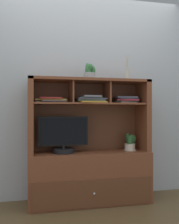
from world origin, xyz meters
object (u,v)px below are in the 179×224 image
Objects in this scene: tv_monitor at (63,138)px; potted_succulent at (90,73)px; media_console at (89,164)px; magazine_stack_left at (126,100)px; diffuser_bottle at (127,75)px; magazine_stack_centre at (91,99)px; potted_orchid at (130,143)px; magazine_stack_right at (52,100)px.

potted_succulent reaches higher than tv_monitor.
media_console is at bearing 112.10° from potted_succulent.
diffuser_bottle is at bearing -93.80° from magazine_stack_left.
magazine_stack_centre is (-0.45, -0.07, -0.00)m from magazine_stack_left.
magazine_stack_centre is 1.84× the size of potted_succulent.
diffuser_bottle is at bearing -149.37° from potted_orchid.
magazine_stack_centre is 1.16× the size of diffuser_bottle.
magazine_stack_left is 0.55m from potted_succulent.
magazine_stack_right reaches higher than tv_monitor.
potted_succulent is (-0.45, 0.03, 0.02)m from diffuser_bottle.
magazine_stack_centre is at bearing -89.90° from potted_succulent.
media_console is 1.05m from potted_succulent.
potted_orchid is 1.06m from magazine_stack_right.
magazine_stack_right is at bearing 170.42° from magazine_stack_centre.
diffuser_bottle is at bearing -3.23° from potted_succulent.
potted_orchid is 0.72× the size of magazine_stack_left.
diffuser_bottle is (0.88, -0.05, 0.30)m from magazine_stack_right.
magazine_stack_right is (-0.44, 0.07, -0.01)m from magazine_stack_centre.
potted_succulent is (-0.50, -0.00, 0.83)m from potted_orchid.
magazine_stack_centre reaches higher than magazine_stack_right.
magazine_stack_left is 0.29m from diffuser_bottle.
magazine_stack_right is at bearing 176.56° from diffuser_bottle.
magazine_stack_centre reaches higher than tv_monitor.
magazine_stack_centre is at bearing -4.24° from tv_monitor.
diffuser_bottle is (-0.05, -0.03, 0.81)m from potted_orchid.
potted_succulent is (0.44, -0.03, 0.32)m from magazine_stack_right.
potted_orchid is at bearing 5.76° from magazine_stack_centre.
diffuser_bottle reaches higher than potted_orchid.
magazine_stack_right is 1.87× the size of potted_succulent.
magazine_stack_centre is (-0.50, -0.05, 0.51)m from potted_orchid.
media_console is at bearing -177.35° from magazine_stack_left.
magazine_stack_centre is at bearing -170.93° from magazine_stack_left.
media_console is 0.87m from magazine_stack_left.
magazine_stack_left is at bearing 2.65° from media_console.
diffuser_bottle reaches higher than tv_monitor.
potted_orchid is 0.72m from magazine_stack_centre.
tv_monitor is 0.81m from potted_succulent.
potted_succulent is at bearing -67.90° from media_console.
potted_succulent is at bearing -176.64° from magazine_stack_left.
magazine_stack_left is at bearing 155.28° from potted_orchid.
potted_succulent is at bearing -179.46° from potted_orchid.
media_console reaches higher than tv_monitor.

